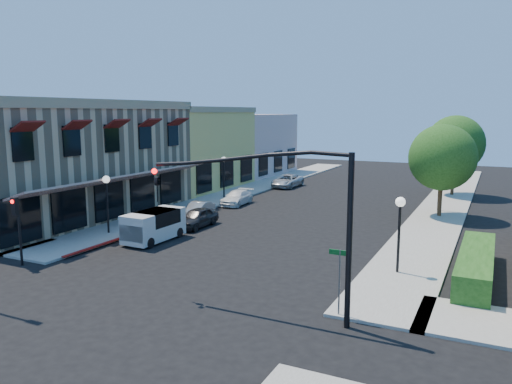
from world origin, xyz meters
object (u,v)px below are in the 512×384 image
at_px(lamppost_left_far, 224,167).
at_px(lamppost_right_near, 400,215).
at_px(street_name_sign, 340,272).
at_px(parked_car_a, 197,218).
at_px(lamppost_left_near, 107,190).
at_px(parked_car_b, 197,210).
at_px(street_tree_a, 442,158).
at_px(signal_mast_arm, 290,205).
at_px(parked_car_d, 287,181).
at_px(secondary_signal, 17,218).
at_px(street_tree_b, 455,144).
at_px(parked_car_c, 237,198).
at_px(lamppost_right_far, 440,175).
at_px(white_van, 153,224).

xyz_separation_m(lamppost_left_far, lamppost_right_near, (17.00, -14.00, 0.00)).
height_order(street_name_sign, parked_car_a, street_name_sign).
height_order(lamppost_left_near, parked_car_b, lamppost_left_near).
height_order(lamppost_left_near, parked_car_a, lamppost_left_near).
relative_size(street_name_sign, parked_car_a, 0.69).
distance_m(street_tree_a, street_name_sign, 20.00).
bearing_deg(signal_mast_arm, parked_car_d, 112.59).
height_order(street_tree_a, secondary_signal, street_tree_a).
relative_size(lamppost_left_near, parked_car_d, 0.81).
bearing_deg(parked_car_b, parked_car_d, 84.77).
relative_size(lamppost_left_near, parked_car_a, 0.99).
distance_m(street_tree_b, parked_car_b, 23.58).
xyz_separation_m(lamppost_right_near, parked_car_a, (-13.30, 4.00, -2.12)).
distance_m(street_name_sign, lamppost_right_near, 5.98).
relative_size(signal_mast_arm, parked_car_a, 2.22).
relative_size(secondary_signal, parked_car_b, 0.98).
xyz_separation_m(street_tree_a, parked_car_c, (-15.00, -2.00, -3.64)).
xyz_separation_m(lamppost_right_far, parked_car_a, (-13.30, -12.00, -2.12)).
bearing_deg(parked_car_d, lamppost_right_near, -55.67).
bearing_deg(street_name_sign, parked_car_c, 127.58).
xyz_separation_m(lamppost_left_near, lamppost_right_far, (17.00, 16.00, 0.00)).
bearing_deg(parked_car_d, street_tree_b, 6.94).
bearing_deg(lamppost_left_far, parked_car_a, -69.70).
xyz_separation_m(street_name_sign, lamppost_right_near, (1.00, 5.80, 1.04)).
xyz_separation_m(lamppost_right_near, parked_car_b, (-14.70, 6.25, -2.18)).
bearing_deg(lamppost_right_far, parked_car_a, -137.94).
relative_size(lamppost_right_far, parked_car_c, 0.93).
xyz_separation_m(lamppost_left_near, lamppost_right_near, (17.00, 0.00, 0.00)).
xyz_separation_m(street_tree_b, white_van, (-13.90, -24.05, -3.55)).
bearing_deg(lamppost_right_far, white_van, -130.28).
relative_size(street_tree_b, parked_car_d, 1.59).
xyz_separation_m(signal_mast_arm, lamppost_right_near, (2.64, 6.50, -1.35)).
bearing_deg(lamppost_left_far, lamppost_right_near, -39.47).
bearing_deg(white_van, parked_car_d, 92.79).
bearing_deg(lamppost_left_far, street_tree_b, 30.03).
bearing_deg(parked_car_c, lamppost_right_far, 12.03).
bearing_deg(white_van, secondary_signal, -113.90).
bearing_deg(parked_car_c, parked_car_b, -93.19).
bearing_deg(parked_car_d, white_van, -86.06).
bearing_deg(lamppost_right_near, parked_car_b, 156.95).
bearing_deg(signal_mast_arm, lamppost_left_near, 155.63).
relative_size(signal_mast_arm, parked_car_c, 2.10).
height_order(lamppost_right_near, white_van, lamppost_right_near).
bearing_deg(parked_car_a, white_van, -94.32).
bearing_deg(parked_car_c, signal_mast_arm, -60.10).
bearing_deg(white_van, parked_car_a, 85.75).
bearing_deg(secondary_signal, white_van, 66.10).
bearing_deg(street_name_sign, parked_car_a, 141.45).
bearing_deg(street_tree_a, street_name_sign, -93.76).
bearing_deg(parked_car_d, parked_car_c, -88.86).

